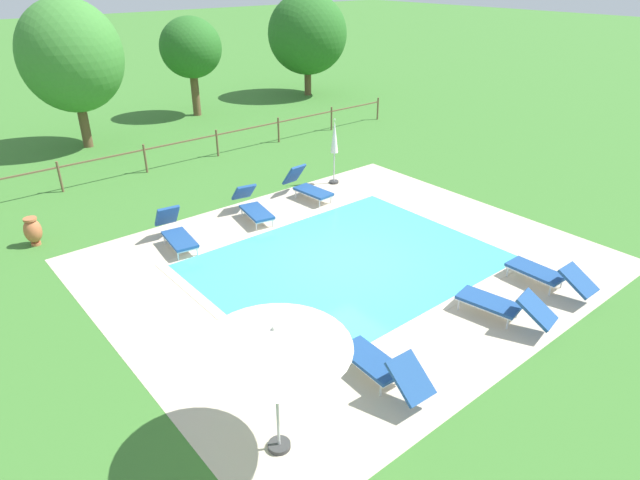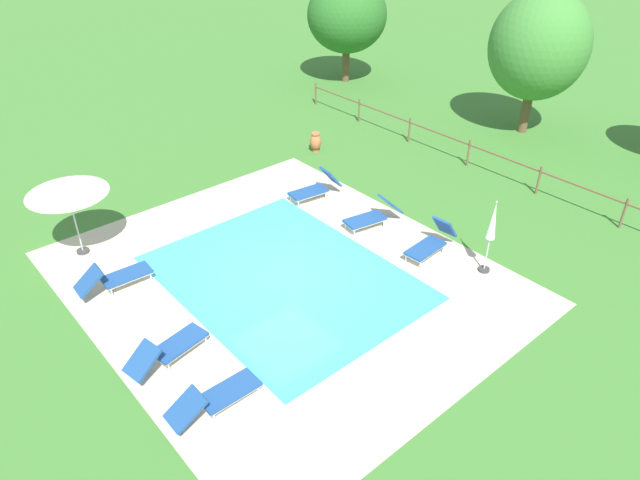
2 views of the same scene
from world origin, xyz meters
The scene contains 16 objects.
ground_plane centered at (0.00, 0.00, 0.00)m, with size 160.00×160.00×0.00m, color #3D752D.
pool_deck_paving centered at (0.00, 0.00, 0.00)m, with size 11.82×10.11×0.01m, color beige.
swimming_pool_water centered at (0.00, 0.00, 0.01)m, with size 7.22×5.51×0.01m, color #42CCD6.
pool_coping_rim centered at (0.00, 0.00, 0.01)m, with size 7.70×5.99×0.01m.
sun_lounger_north_near_steps centered at (-0.35, 3.79, 0.38)m, with size 0.95×2.01×0.92m.
sun_lounger_north_mid centered at (2.75, -3.86, 0.36)m, with size 0.61×2.05×0.76m.
sun_lounger_north_far centered at (-2.91, 3.60, 0.39)m, with size 0.84×1.92×0.99m.
sun_lounger_north_end centered at (0.82, -3.92, 0.37)m, with size 0.97×2.10×0.80m.
sun_lounger_south_near_corner centered at (-2.55, -3.68, 0.37)m, with size 0.70×2.02×0.85m.
sun_lounger_south_far centered at (1.87, 3.97, 0.40)m, with size 0.74×1.87×1.01m.
patio_umbrella_open_by_bench centered at (-4.86, -3.73, 2.11)m, with size 2.24×2.24×2.32m.
patio_umbrella_closed_row_west centered at (3.43, 4.46, 1.47)m, with size 0.32×0.32×2.25m.
terracotta_urn_near_fence centered at (-5.82, 6.11, 0.43)m, with size 0.45×0.45×0.79m.
perimeter_fence centered at (0.39, 9.63, 0.68)m, with size 20.78×0.08×1.05m.
tree_far_west centered at (-1.63, 14.17, 3.59)m, with size 3.93×3.93×5.74m.
tree_east_mid centered at (-11.67, 13.15, 3.31)m, with size 3.99×3.99×5.15m.
Camera 2 is at (10.38, -7.62, 9.59)m, focal length 32.40 mm.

